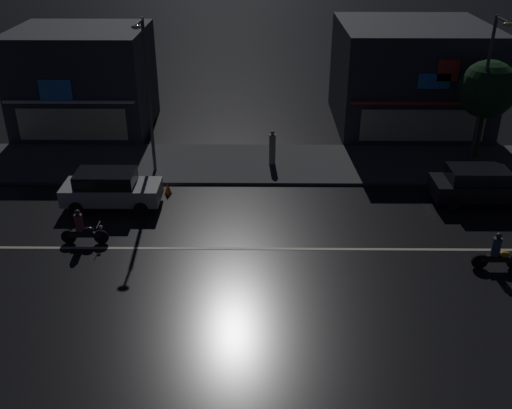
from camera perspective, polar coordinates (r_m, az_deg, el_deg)
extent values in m
plane|color=black|center=(22.90, -1.49, -4.38)|extent=(140.00, 140.00, 0.00)
cube|color=beige|center=(22.89, -1.49, -4.37)|extent=(30.62, 0.16, 0.01)
cube|color=#424447|center=(30.27, -0.99, 4.06)|extent=(32.24, 5.06, 0.14)
cube|color=#2D333D|center=(36.75, 14.86, 12.23)|extent=(8.55, 8.24, 6.00)
cube|color=red|center=(32.92, 16.42, 9.59)|extent=(8.13, 0.24, 0.12)
cube|color=red|center=(32.79, 18.42, 12.43)|extent=(1.10, 0.08, 1.14)
cube|color=#268CF2|center=(32.74, 17.17, 11.55)|extent=(1.71, 0.08, 0.81)
cube|color=beige|center=(33.37, 16.10, 7.50)|extent=(6.84, 0.06, 1.80)
cube|color=#2D333D|center=(36.31, -16.57, 11.73)|extent=(7.52, 6.39, 5.87)
cube|color=white|center=(33.37, -18.00, 9.59)|extent=(7.15, 0.24, 0.12)
cube|color=#268CF2|center=(33.46, -19.17, 10.56)|extent=(1.75, 0.08, 1.20)
cube|color=beige|center=(33.81, -17.66, 7.54)|extent=(6.02, 0.06, 1.80)
cylinder|color=#47494C|center=(28.52, -10.51, 10.27)|extent=(0.16, 0.16, 7.48)
cube|color=#47494C|center=(27.02, -11.45, 17.21)|extent=(0.10, 1.40, 0.10)
ellipsoid|color=#F9E099|center=(26.36, -11.73, 16.76)|extent=(0.44, 0.32, 0.20)
cylinder|color=#47494C|center=(31.16, 21.45, 10.24)|extent=(0.16, 0.16, 7.40)
cube|color=#47494C|center=(29.77, 23.11, 16.42)|extent=(0.10, 1.40, 0.10)
ellipsoid|color=#F9E099|center=(29.15, 23.57, 15.97)|extent=(0.44, 0.32, 0.20)
cylinder|color=gray|center=(29.75, 1.62, 5.44)|extent=(0.33, 0.33, 1.61)
sphere|color=tan|center=(29.42, 1.64, 7.09)|extent=(0.22, 0.22, 0.22)
cylinder|color=#473323|center=(32.61, 21.12, 6.45)|extent=(0.24, 0.24, 2.52)
sphere|color=#143819|center=(31.90, 21.85, 10.51)|extent=(2.92, 2.92, 2.92)
cube|color=black|center=(28.04, 21.22, 1.51)|extent=(4.30, 1.78, 0.76)
cube|color=black|center=(27.69, 21.04, 2.78)|extent=(2.58, 1.57, 0.60)
cylinder|color=black|center=(29.46, 23.14, 1.56)|extent=(0.62, 0.20, 0.62)
cylinder|color=black|center=(28.49, 17.86, 1.64)|extent=(0.62, 0.20, 0.62)
cylinder|color=black|center=(26.97, 18.86, -0.01)|extent=(0.62, 0.20, 0.62)
cube|color=silver|center=(26.57, -14.00, 1.20)|extent=(4.30, 1.78, 0.76)
cube|color=black|center=(26.35, -14.62, 2.53)|extent=(2.58, 1.57, 0.60)
cube|color=#F9F2CC|center=(26.62, -9.33, 1.97)|extent=(0.08, 0.20, 0.12)
cube|color=#F9F2CC|center=(25.55, -9.74, 0.81)|extent=(0.08, 0.20, 0.12)
cylinder|color=black|center=(27.20, -10.59, 1.32)|extent=(0.62, 0.20, 0.62)
cylinder|color=black|center=(25.65, -11.28, -0.43)|extent=(0.62, 0.20, 0.62)
cylinder|color=black|center=(27.89, -16.33, 1.31)|extent=(0.62, 0.20, 0.62)
cylinder|color=black|center=(26.37, -17.33, -0.40)|extent=(0.62, 0.20, 0.62)
cylinder|color=black|center=(23.90, -15.01, -3.10)|extent=(0.60, 0.08, 0.60)
cylinder|color=black|center=(24.28, -17.98, -3.04)|extent=(0.60, 0.10, 0.60)
cube|color=black|center=(24.03, -16.54, -2.87)|extent=(1.30, 0.14, 0.20)
ellipsoid|color=black|center=(23.87, -16.15, -2.42)|extent=(0.44, 0.26, 0.24)
cube|color=black|center=(24.02, -17.04, -2.55)|extent=(0.56, 0.22, 0.10)
cylinder|color=slate|center=(23.65, -15.29, -1.95)|extent=(0.03, 0.60, 0.03)
sphere|color=white|center=(23.67, -15.05, -2.16)|extent=(0.14, 0.14, 0.14)
cylinder|color=brown|center=(23.82, -17.06, -1.72)|extent=(0.32, 0.32, 0.70)
sphere|color=#333338|center=(23.61, -17.21, -0.74)|extent=(0.22, 0.22, 0.22)
cylinder|color=black|center=(23.12, 21.18, -5.25)|extent=(0.60, 0.10, 0.60)
cube|color=black|center=(23.30, 22.72, -5.00)|extent=(1.30, 0.14, 0.20)
ellipsoid|color=gold|center=(23.27, 23.28, -4.52)|extent=(0.44, 0.26, 0.24)
cube|color=black|center=(23.15, 22.33, -4.70)|extent=(0.56, 0.22, 0.10)
cylinder|color=#334766|center=(22.98, 22.62, -3.84)|extent=(0.32, 0.32, 0.70)
sphere|color=#333338|center=(22.76, 22.82, -2.85)|extent=(0.22, 0.22, 0.22)
cone|color=orange|center=(27.35, -8.68, 1.55)|extent=(0.36, 0.36, 0.55)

